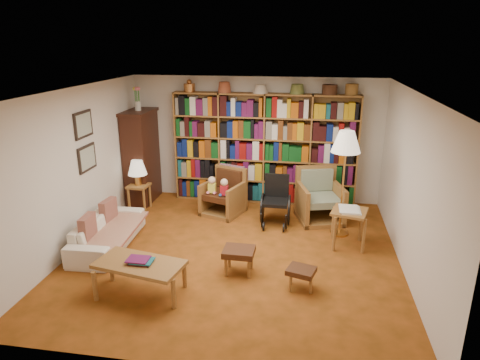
% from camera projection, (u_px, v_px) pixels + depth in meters
% --- Properties ---
extents(floor, '(5.00, 5.00, 0.00)m').
position_uv_depth(floor, '(234.00, 253.00, 6.70)').
color(floor, '#9A4A17').
rests_on(floor, ground).
extents(ceiling, '(5.00, 5.00, 0.00)m').
position_uv_depth(ceiling, '(234.00, 91.00, 5.91)').
color(ceiling, silver).
rests_on(ceiling, wall_back).
extents(wall_back, '(5.00, 0.00, 5.00)m').
position_uv_depth(wall_back, '(256.00, 140.00, 8.65)').
color(wall_back, silver).
rests_on(wall_back, floor).
extents(wall_front, '(5.00, 0.00, 5.00)m').
position_uv_depth(wall_front, '(187.00, 258.00, 3.96)').
color(wall_front, silver).
rests_on(wall_front, floor).
extents(wall_left, '(0.00, 5.00, 5.00)m').
position_uv_depth(wall_left, '(77.00, 169.00, 6.69)').
color(wall_left, silver).
rests_on(wall_left, floor).
extents(wall_right, '(0.00, 5.00, 5.00)m').
position_uv_depth(wall_right, '(411.00, 186.00, 5.92)').
color(wall_right, silver).
rests_on(wall_right, floor).
extents(bookshelf, '(3.60, 0.30, 2.42)m').
position_uv_depth(bookshelf, '(264.00, 146.00, 8.48)').
color(bookshelf, olive).
rests_on(bookshelf, floor).
extents(curio_cabinet, '(0.50, 0.95, 2.40)m').
position_uv_depth(curio_cabinet, '(141.00, 155.00, 8.62)').
color(curio_cabinet, '#34130E').
rests_on(curio_cabinet, floor).
extents(framed_pictures, '(0.03, 0.52, 0.97)m').
position_uv_depth(framed_pictures, '(85.00, 141.00, 6.85)').
color(framed_pictures, black).
rests_on(framed_pictures, wall_left).
extents(sofa, '(1.71, 0.73, 0.49)m').
position_uv_depth(sofa, '(108.00, 232.00, 6.85)').
color(sofa, '#EFE2CA').
rests_on(sofa, floor).
extents(sofa_throw, '(0.88, 1.53, 0.04)m').
position_uv_depth(sofa_throw, '(110.00, 229.00, 6.82)').
color(sofa_throw, beige).
rests_on(sofa_throw, sofa).
extents(cushion_left, '(0.15, 0.39, 0.38)m').
position_uv_depth(cushion_left, '(109.00, 211.00, 7.13)').
color(cushion_left, maroon).
rests_on(cushion_left, sofa).
extents(cushion_right, '(0.15, 0.40, 0.39)m').
position_uv_depth(cushion_right, '(88.00, 229.00, 6.48)').
color(cushion_right, maroon).
rests_on(cushion_right, sofa).
extents(side_table_lamp, '(0.41, 0.41, 0.50)m').
position_uv_depth(side_table_lamp, '(139.00, 191.00, 8.32)').
color(side_table_lamp, olive).
rests_on(side_table_lamp, floor).
extents(table_lamp, '(0.36, 0.36, 0.50)m').
position_uv_depth(table_lamp, '(137.00, 168.00, 8.17)').
color(table_lamp, gold).
rests_on(table_lamp, side_table_lamp).
extents(armchair_leather, '(0.92, 0.92, 0.87)m').
position_uv_depth(armchair_leather, '(224.00, 194.00, 8.19)').
color(armchair_leather, olive).
rests_on(armchair_leather, floor).
extents(armchair_sage, '(0.98, 0.99, 0.95)m').
position_uv_depth(armchair_sage, '(320.00, 200.00, 7.87)').
color(armchair_sage, olive).
rests_on(armchair_sage, floor).
extents(wheelchair, '(0.51, 0.72, 0.90)m').
position_uv_depth(wheelchair, '(276.00, 202.00, 7.66)').
color(wheelchair, black).
rests_on(wheelchair, floor).
extents(floor_lamp, '(0.48, 0.48, 1.80)m').
position_uv_depth(floor_lamp, '(346.00, 146.00, 6.86)').
color(floor_lamp, gold).
rests_on(floor_lamp, floor).
extents(side_table_papers, '(0.63, 0.63, 0.65)m').
position_uv_depth(side_table_papers, '(349.00, 216.00, 6.77)').
color(side_table_papers, olive).
rests_on(side_table_papers, floor).
extents(footstool_a, '(0.44, 0.38, 0.37)m').
position_uv_depth(footstool_a, '(239.00, 253.00, 6.05)').
color(footstool_a, '#442612').
rests_on(footstool_a, floor).
extents(footstool_b, '(0.43, 0.39, 0.30)m').
position_uv_depth(footstool_b, '(301.00, 272.00, 5.67)').
color(footstool_b, '#442612').
rests_on(footstool_b, floor).
extents(coffee_table, '(1.22, 0.77, 0.51)m').
position_uv_depth(coffee_table, '(140.00, 266.00, 5.50)').
color(coffee_table, olive).
rests_on(coffee_table, floor).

